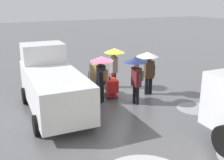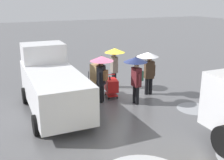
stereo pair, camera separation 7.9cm
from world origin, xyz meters
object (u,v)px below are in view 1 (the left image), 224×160
(shopping_cart_vendor, at_px, (111,86))
(pedestrian_pink_side, at_px, (148,63))
(pedestrian_black_side, at_px, (136,69))
(pedestrian_far_side, at_px, (114,58))
(hand_dolly_boxes, at_px, (96,80))
(cargo_van_parked_right, at_px, (52,84))
(pedestrian_white_side, at_px, (102,68))

(shopping_cart_vendor, xyz_separation_m, pedestrian_pink_side, (-1.78, 0.38, 1.00))
(pedestrian_black_side, xyz_separation_m, pedestrian_far_side, (-0.12, -2.42, 0.01))
(pedestrian_pink_side, relative_size, pedestrian_black_side, 1.00)
(hand_dolly_boxes, distance_m, pedestrian_pink_side, 2.63)
(cargo_van_parked_right, xyz_separation_m, pedestrian_pink_side, (-4.66, -0.04, 0.39))
(cargo_van_parked_right, height_order, pedestrian_white_side, cargo_van_parked_right)
(cargo_van_parked_right, height_order, pedestrian_black_side, cargo_van_parked_right)
(pedestrian_pink_side, relative_size, pedestrian_white_side, 1.00)
(pedestrian_far_side, bearing_deg, pedestrian_pink_side, 121.81)
(shopping_cart_vendor, distance_m, pedestrian_pink_side, 2.07)
(cargo_van_parked_right, relative_size, hand_dolly_boxes, 3.22)
(cargo_van_parked_right, relative_size, pedestrian_pink_side, 2.51)
(cargo_van_parked_right, bearing_deg, pedestrian_pink_side, -179.45)
(pedestrian_pink_side, relative_size, pedestrian_far_side, 1.00)
(cargo_van_parked_right, height_order, shopping_cart_vendor, cargo_van_parked_right)
(pedestrian_white_side, bearing_deg, pedestrian_black_side, 147.30)
(pedestrian_far_side, bearing_deg, hand_dolly_boxes, 38.13)
(shopping_cart_vendor, relative_size, pedestrian_pink_side, 0.49)
(shopping_cart_vendor, relative_size, hand_dolly_boxes, 0.62)
(pedestrian_black_side, xyz_separation_m, pedestrian_white_side, (1.28, -0.82, 0.00))
(cargo_van_parked_right, xyz_separation_m, shopping_cart_vendor, (-2.89, -0.43, -0.61))
(cargo_van_parked_right, relative_size, pedestrian_white_side, 2.51)
(pedestrian_white_side, bearing_deg, pedestrian_far_side, -131.13)
(pedestrian_black_side, bearing_deg, pedestrian_pink_side, -145.29)
(pedestrian_pink_side, distance_m, pedestrian_black_side, 1.37)
(cargo_van_parked_right, bearing_deg, hand_dolly_boxes, -166.71)
(hand_dolly_boxes, distance_m, pedestrian_white_side, 0.79)
(cargo_van_parked_right, relative_size, pedestrian_black_side, 2.51)
(hand_dolly_boxes, bearing_deg, pedestrian_black_side, 137.72)
(shopping_cart_vendor, distance_m, pedestrian_far_side, 1.78)
(pedestrian_black_side, distance_m, pedestrian_far_side, 2.42)
(pedestrian_far_side, bearing_deg, shopping_cart_vendor, 58.70)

